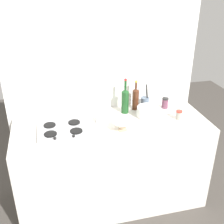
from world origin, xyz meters
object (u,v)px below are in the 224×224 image
Objects in this scene: stovetop_hob at (63,129)px; mixing_bowl at (123,126)px; plate_stack at (148,112)px; condiment_jar_rear at (165,103)px; utensil_crock at (145,102)px; wine_bottle_leftmost at (136,98)px; butter_dish at (104,118)px; wine_bottle_mid_left at (125,100)px; condiment_jar_front at (179,115)px.

mixing_bowl is (0.51, -0.11, 0.03)m from stovetop_hob.
condiment_jar_rear is at bearing 30.44° from plate_stack.
utensil_crock is at bearing 165.91° from condiment_jar_rear.
wine_bottle_leftmost reaches higher than plate_stack.
stovetop_hob is 1.35× the size of utensil_crock.
wine_bottle_mid_left is at bearing 27.46° from butter_dish.
condiment_jar_rear is at bearing 0.65° from wine_bottle_mid_left.
plate_stack reaches higher than condiment_jar_front.
mixing_bowl is (-0.12, -0.34, -0.09)m from wine_bottle_mid_left.
utensil_crock is at bearing 125.84° from condiment_jar_front.
wine_bottle_mid_left reaches higher than butter_dish.
mixing_bowl is at bearing -148.09° from condiment_jar_rear.
plate_stack is 0.65× the size of utensil_crock.
wine_bottle_leftmost is 1.93× the size of butter_dish.
wine_bottle_mid_left is 0.44m from condiment_jar_rear.
utensil_crock is at bearing 20.93° from butter_dish.
condiment_jar_front reaches higher than stovetop_hob.
wine_bottle_mid_left is 3.25× the size of condiment_jar_rear.
mixing_bowl is 0.24m from butter_dish.
condiment_jar_front is at bearing -10.81° from butter_dish.
wine_bottle_leftmost reaches higher than mixing_bowl.
mixing_bowl is 1.10× the size of butter_dish.
wine_bottle_mid_left is 0.25m from utensil_crock.
butter_dish is (-0.12, 0.21, -0.02)m from mixing_bowl.
condiment_jar_rear reaches higher than butter_dish.
utensil_crock is (0.86, 0.28, 0.05)m from stovetop_hob.
stovetop_hob is at bearing -162.22° from utensil_crock.
condiment_jar_rear is at bearing 31.91° from mixing_bowl.
wine_bottle_mid_left reaches higher than stovetop_hob.
stovetop_hob is 1.43× the size of wine_bottle_leftmost.
butter_dish is at bearing -159.07° from utensil_crock.
condiment_jar_rear is at bearing -14.09° from utensil_crock.
utensil_crock reaches higher than condiment_jar_rear.
plate_stack is (0.82, 0.08, 0.04)m from stovetop_hob.
wine_bottle_leftmost is 2.81× the size of condiment_jar_rear.
butter_dish is (-0.43, 0.01, -0.02)m from plate_stack.
plate_stack is at bearing 33.05° from mixing_bowl.
wine_bottle_leftmost is 3.44× the size of condiment_jar_front.
utensil_crock reaches higher than wine_bottle_leftmost.
plate_stack is 0.69× the size of wine_bottle_leftmost.
wine_bottle_mid_left is at bearing -166.60° from utensil_crock.
plate_stack is at bearing -1.59° from butter_dish.
utensil_crock is (0.11, 0.00, -0.05)m from wine_bottle_leftmost.
wine_bottle_mid_left is (-0.19, 0.14, 0.08)m from plate_stack.
condiment_jar_rear is (1.06, 0.23, 0.04)m from stovetop_hob.
condiment_jar_front reaches higher than butter_dish.
butter_dish is 1.79× the size of condiment_jar_front.
butter_dish is (0.39, 0.10, 0.01)m from stovetop_hob.
utensil_crock is 3.63× the size of condiment_jar_front.
wine_bottle_mid_left is (0.63, 0.22, 0.12)m from stovetop_hob.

